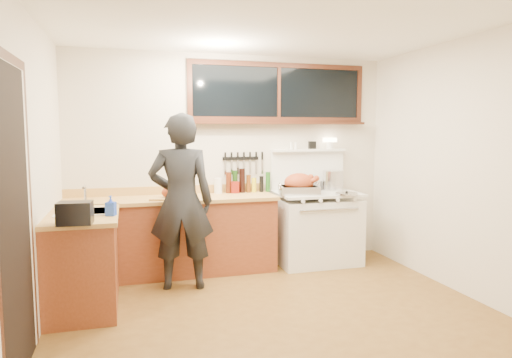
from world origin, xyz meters
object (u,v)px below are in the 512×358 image
object	(u,v)px
roast_turkey	(299,186)
vintage_stove	(316,226)
man	(181,202)
cutting_board	(173,194)

from	to	relation	value
roast_turkey	vintage_stove	bearing A→B (deg)	19.99
man	roast_turkey	bearing A→B (deg)	14.38
vintage_stove	cutting_board	xyz separation A→B (m)	(-1.79, -0.09, 0.49)
man	cutting_board	size ratio (longest dim) A/B	3.48
vintage_stove	cutting_board	distance (m)	1.86
vintage_stove	cutting_board	bearing A→B (deg)	-177.13
man	cutting_board	xyz separation A→B (m)	(-0.05, 0.39, 0.03)
man	cutting_board	bearing A→B (deg)	97.03
man	vintage_stove	bearing A→B (deg)	15.28
man	roast_turkey	world-z (taller)	man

